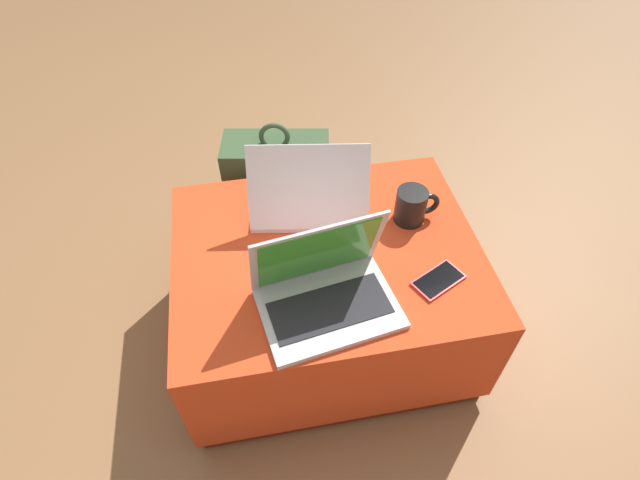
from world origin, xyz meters
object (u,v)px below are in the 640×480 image
(laptop_far, at_px, (309,197))
(cell_phone, at_px, (438,280))
(backpack, at_px, (279,193))
(laptop_near, at_px, (325,289))
(coffee_mug, at_px, (412,206))

(laptop_far, height_order, cell_phone, laptop_far)
(backpack, bearing_deg, laptop_near, 104.54)
(cell_phone, relative_size, backpack, 0.30)
(laptop_near, height_order, laptop_far, laptop_near)
(coffee_mug, bearing_deg, backpack, 131.37)
(laptop_far, bearing_deg, coffee_mug, 171.01)
(laptop_far, distance_m, backpack, 0.39)
(laptop_far, height_order, backpack, laptop_far)
(cell_phone, xyz_separation_m, backpack, (-0.35, 0.63, -0.19))
(laptop_near, relative_size, backpack, 0.71)
(laptop_far, xyz_separation_m, backpack, (-0.06, 0.30, -0.24))
(laptop_near, xyz_separation_m, coffee_mug, (0.30, 0.24, 0.00))
(cell_phone, relative_size, coffee_mug, 1.18)
(cell_phone, bearing_deg, laptop_near, 65.27)
(laptop_near, bearing_deg, coffee_mug, 29.98)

